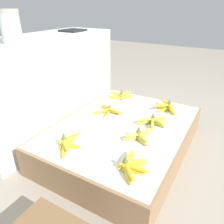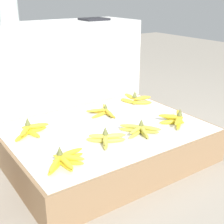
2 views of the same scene
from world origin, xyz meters
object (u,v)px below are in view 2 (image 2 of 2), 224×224
object	(u,v)px
banana_bunch_middle_right	(136,99)
foam_tray_white	(59,22)
banana_bunch_middle_left	(30,130)
glass_jar	(9,10)
banana_bunch_middle_midright	(103,111)
banana_bunch_front_midright	(140,130)
banana_bunch_front_right	(176,119)
banana_bunch_front_midleft	(106,139)
banana_bunch_front_left	(64,160)

from	to	relation	value
banana_bunch_middle_right	foam_tray_white	world-z (taller)	foam_tray_white
banana_bunch_middle_left	glass_jar	xyz separation A→B (m)	(0.10, 0.47, 0.67)
banana_bunch_middle_left	foam_tray_white	bearing A→B (deg)	47.38
banana_bunch_middle_midright	banana_bunch_middle_right	distance (m)	0.34
banana_bunch_middle_left	glass_jar	bearing A→B (deg)	77.98
banana_bunch_front_midright	banana_bunch_middle_midright	bearing A→B (deg)	90.85
banana_bunch_front_right	banana_bunch_middle_left	bearing A→B (deg)	156.21
banana_bunch_front_midleft	glass_jar	distance (m)	1.09
banana_bunch_front_left	glass_jar	bearing A→B (deg)	84.35
banana_bunch_front_midright	banana_bunch_middle_midright	distance (m)	0.40
banana_bunch_front_left	banana_bunch_middle_left	bearing A→B (deg)	91.37
glass_jar	foam_tray_white	xyz separation A→B (m)	(0.39, 0.05, -0.09)
banana_bunch_front_midright	banana_bunch_front_right	bearing A→B (deg)	-1.73
banana_bunch_middle_right	foam_tray_white	xyz separation A→B (m)	(-0.40, 0.44, 0.57)
banana_bunch_front_left	banana_bunch_front_right	world-z (taller)	banana_bunch_front_right
banana_bunch_front_left	banana_bunch_front_midleft	size ratio (longest dim) A/B	1.21
banana_bunch_middle_midright	foam_tray_white	xyz separation A→B (m)	(-0.07, 0.50, 0.58)
banana_bunch_front_midright	foam_tray_white	distance (m)	1.07
banana_bunch_front_midright	banana_bunch_middle_left	size ratio (longest dim) A/B	0.90
banana_bunch_front_midright	banana_bunch_middle_right	bearing A→B (deg)	53.94
banana_bunch_front_midleft	banana_bunch_front_right	bearing A→B (deg)	-1.75
banana_bunch_front_midleft	foam_tray_white	world-z (taller)	foam_tray_white
banana_bunch_front_midright	banana_bunch_middle_left	world-z (taller)	banana_bunch_middle_left
banana_bunch_middle_left	banana_bunch_middle_midright	bearing A→B (deg)	3.15
glass_jar	banana_bunch_middle_left	bearing A→B (deg)	-102.02
banana_bunch_front_left	banana_bunch_front_midright	distance (m)	0.55
banana_bunch_front_midleft	glass_jar	size ratio (longest dim) A/B	1.01
banana_bunch_front_left	banana_bunch_middle_midright	world-z (taller)	banana_bunch_front_left
banana_bunch_front_midleft	banana_bunch_middle_midright	distance (m)	0.46
banana_bunch_front_midleft	banana_bunch_middle_left	world-z (taller)	banana_bunch_middle_left
banana_bunch_front_midright	banana_bunch_front_midleft	bearing A→B (deg)	178.22
banana_bunch_front_midleft	banana_bunch_front_right	size ratio (longest dim) A/B	0.90
banana_bunch_front_right	glass_jar	world-z (taller)	glass_jar
banana_bunch_front_left	banana_bunch_front_midright	world-z (taller)	banana_bunch_front_left
banana_bunch_middle_midright	banana_bunch_middle_right	bearing A→B (deg)	9.00
banana_bunch_front_right	banana_bunch_front_left	bearing A→B (deg)	-175.76
banana_bunch_front_midleft	foam_tray_white	size ratio (longest dim) A/B	0.95
banana_bunch_middle_midright	foam_tray_white	world-z (taller)	foam_tray_white
banana_bunch_front_right	banana_bunch_middle_left	distance (m)	0.94
banana_bunch_middle_right	glass_jar	bearing A→B (deg)	153.56
banana_bunch_front_midright	banana_bunch_front_right	xyz separation A→B (m)	(0.30, -0.01, 0.00)
banana_bunch_front_midleft	banana_bunch_middle_left	distance (m)	0.48
banana_bunch_front_midright	banana_bunch_middle_midright	world-z (taller)	banana_bunch_front_midright
banana_bunch_middle_left	foam_tray_white	distance (m)	0.92
banana_bunch_front_midleft	banana_bunch_front_right	world-z (taller)	banana_bunch_front_right
banana_bunch_front_left	glass_jar	size ratio (longest dim) A/B	1.22
banana_bunch_front_left	banana_bunch_middle_right	xyz separation A→B (m)	(0.88, 0.52, 0.00)
banana_bunch_front_left	foam_tray_white	world-z (taller)	foam_tray_white
banana_bunch_middle_left	glass_jar	size ratio (longest dim) A/B	1.22
foam_tray_white	banana_bunch_front_left	bearing A→B (deg)	-116.13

